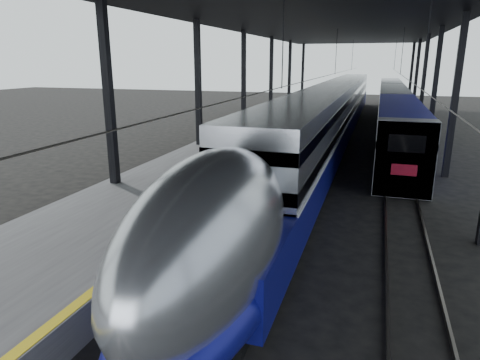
% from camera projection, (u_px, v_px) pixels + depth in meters
% --- Properties ---
extents(ground, '(160.00, 160.00, 0.00)m').
position_uv_depth(ground, '(184.00, 267.00, 13.91)').
color(ground, black).
rests_on(ground, ground).
extents(platform, '(6.00, 80.00, 1.00)m').
position_uv_depth(platform, '(253.00, 141.00, 33.15)').
color(platform, '#4C4C4F').
rests_on(platform, ground).
extents(yellow_strip, '(0.30, 80.00, 0.01)m').
position_uv_depth(yellow_strip, '(288.00, 136.00, 32.19)').
color(yellow_strip, yellow).
rests_on(yellow_strip, platform).
extents(rails, '(6.52, 80.00, 0.16)m').
position_uv_depth(rails, '(359.00, 153.00, 30.90)').
color(rails, slate).
rests_on(rails, ground).
extents(canopy, '(18.00, 75.00, 9.47)m').
position_uv_depth(canopy, '(329.00, 21.00, 29.24)').
color(canopy, black).
rests_on(canopy, ground).
extents(tgv_train, '(3.20, 65.20, 4.59)m').
position_uv_depth(tgv_train, '(333.00, 115.00, 35.65)').
color(tgv_train, '#B2B5B9').
rests_on(tgv_train, ground).
extents(second_train, '(2.76, 56.05, 3.80)m').
position_uv_depth(second_train, '(393.00, 106.00, 45.15)').
color(second_train, navy).
rests_on(second_train, ground).
extents(child, '(0.30, 0.21, 0.79)m').
position_uv_depth(child, '(113.00, 254.00, 11.65)').
color(child, '#492818').
rests_on(child, platform).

